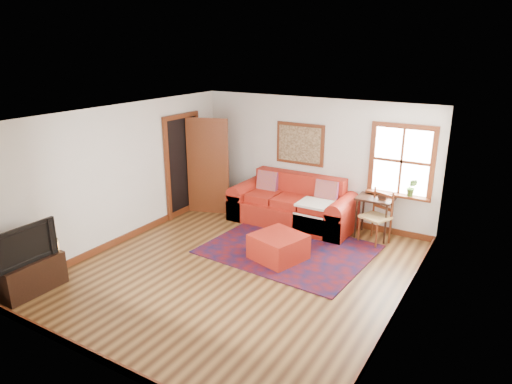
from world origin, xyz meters
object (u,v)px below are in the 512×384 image
Objects in this scene: red_leather_sofa at (293,208)px; red_ottoman at (278,247)px; ladder_back_chair at (378,214)px; media_cabinet at (31,276)px; side_table at (375,204)px.

red_leather_sofa is 1.70m from red_ottoman.
ladder_back_chair reaches higher than red_ottoman.
red_leather_sofa reaches higher than media_cabinet.
ladder_back_chair is at bearing -58.15° from side_table.
red_leather_sofa is at bearing -174.41° from side_table.
media_cabinet is (-3.81, -4.38, -0.28)m from ladder_back_chair.
red_leather_sofa is at bearing 124.81° from red_ottoman.
media_cabinet is at bearing -131.03° from ladder_back_chair.
side_table reaches higher than media_cabinet.
red_ottoman is (0.53, -1.61, -0.10)m from red_leather_sofa.
side_table is at bearing 75.00° from red_ottoman.
side_table is 0.25m from ladder_back_chair.
red_ottoman is at bearing -127.24° from ladder_back_chair.
red_ottoman is at bearing 47.00° from media_cabinet.
ladder_back_chair is at bearing -1.03° from red_leather_sofa.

